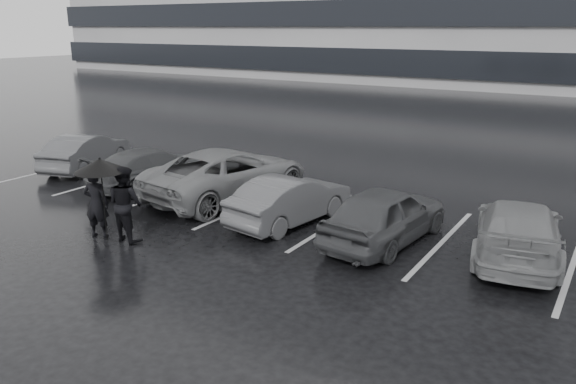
# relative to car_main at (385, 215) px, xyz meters

# --- Properties ---
(ground) EXTENTS (160.00, 160.00, 0.00)m
(ground) POSITION_rel_car_main_xyz_m (-2.21, -1.81, -0.69)
(ground) COLOR black
(ground) RESTS_ON ground
(car_main) EXTENTS (2.01, 4.17, 1.37)m
(car_main) POSITION_rel_car_main_xyz_m (0.00, 0.00, 0.00)
(car_main) COLOR black
(car_main) RESTS_ON ground
(car_west_a) EXTENTS (1.85, 3.93, 1.24)m
(car_west_a) POSITION_rel_car_main_xyz_m (-2.64, 0.01, -0.06)
(car_west_a) COLOR #2F2F32
(car_west_a) RESTS_ON ground
(car_west_b) EXTENTS (3.19, 5.65, 1.49)m
(car_west_b) POSITION_rel_car_main_xyz_m (-5.38, 0.90, 0.06)
(car_west_b) COLOR #505053
(car_west_b) RESTS_ON ground
(car_west_c) EXTENTS (2.28, 4.44, 1.23)m
(car_west_c) POSITION_rel_car_main_xyz_m (-8.22, 0.62, -0.07)
(car_west_c) COLOR black
(car_west_c) RESTS_ON ground
(car_west_d) EXTENTS (2.44, 4.11, 1.28)m
(car_west_d) POSITION_rel_car_main_xyz_m (-11.82, 0.98, -0.05)
(car_west_d) COLOR #2F2F32
(car_west_d) RESTS_ON ground
(car_east) EXTENTS (2.53, 4.63, 1.27)m
(car_east) POSITION_rel_car_main_xyz_m (2.84, 0.74, -0.05)
(car_east) COLOR #505053
(car_east) RESTS_ON ground
(pedestrian_left) EXTENTS (0.72, 0.60, 1.70)m
(pedestrian_left) POSITION_rel_car_main_xyz_m (-6.03, -3.37, 0.16)
(pedestrian_left) COLOR black
(pedestrian_left) RESTS_ON ground
(pedestrian_right) EXTENTS (0.94, 0.76, 1.83)m
(pedestrian_right) POSITION_rel_car_main_xyz_m (-5.28, -3.14, 0.23)
(pedestrian_right) COLOR black
(pedestrian_right) RESTS_ON ground
(umbrella) EXTENTS (1.20, 1.20, 2.04)m
(umbrella) POSITION_rel_car_main_xyz_m (-5.69, -3.42, 1.17)
(umbrella) COLOR black
(umbrella) RESTS_ON ground
(stall_stripes) EXTENTS (19.72, 5.00, 0.00)m
(stall_stripes) POSITION_rel_car_main_xyz_m (-3.01, 0.69, -0.68)
(stall_stripes) COLOR #A3A3A6
(stall_stripes) RESTS_ON ground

